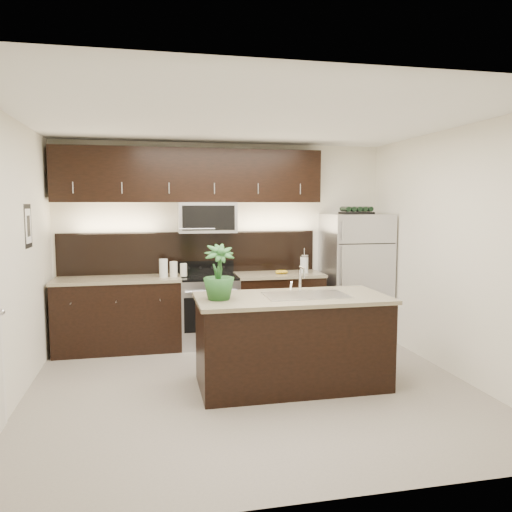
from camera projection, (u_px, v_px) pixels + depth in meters
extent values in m
plane|color=gray|center=(253.00, 388.00, 5.11)|extent=(4.50, 4.50, 0.00)
cube|color=silver|center=(224.00, 242.00, 6.91)|extent=(4.50, 0.02, 2.70)
cube|color=silver|center=(319.00, 292.00, 3.02)|extent=(4.50, 0.02, 2.70)
cube|color=silver|center=(9.00, 263.00, 4.50)|extent=(0.02, 4.00, 2.70)
cube|color=silver|center=(455.00, 253.00, 5.43)|extent=(0.02, 4.00, 2.70)
cube|color=white|center=(252.00, 119.00, 4.82)|extent=(4.50, 4.00, 0.02)
sphere|color=silver|center=(1.00, 312.00, 4.08)|extent=(0.06, 0.06, 0.06)
cube|color=black|center=(28.00, 226.00, 5.20)|extent=(0.01, 0.32, 0.46)
cube|color=white|center=(29.00, 226.00, 5.20)|extent=(0.00, 0.24, 0.36)
cube|color=black|center=(119.00, 316.00, 6.41)|extent=(1.57, 0.62, 0.90)
cube|color=black|center=(278.00, 308.00, 6.85)|extent=(1.16, 0.62, 0.90)
cube|color=#B2B2B7|center=(209.00, 312.00, 6.65)|extent=(0.76, 0.62, 0.90)
cube|color=black|center=(208.00, 277.00, 6.60)|extent=(0.76, 0.60, 0.03)
cube|color=#C4BD93|center=(117.00, 279.00, 6.36)|extent=(1.59, 0.65, 0.04)
cube|color=#C4BD93|center=(279.00, 275.00, 6.80)|extent=(1.18, 0.65, 0.04)
cube|color=black|center=(191.00, 252.00, 6.81)|extent=(3.49, 0.02, 0.56)
cube|color=#B2B2B7|center=(207.00, 217.00, 6.63)|extent=(0.76, 0.40, 0.40)
cube|color=black|center=(191.00, 176.00, 6.56)|extent=(3.49, 0.33, 0.70)
cube|color=black|center=(292.00, 343.00, 5.16)|extent=(1.90, 0.90, 0.90)
cube|color=#C4BD93|center=(292.00, 298.00, 5.11)|extent=(1.96, 0.96, 0.04)
cube|color=silver|center=(306.00, 295.00, 5.14)|extent=(0.84, 0.50, 0.01)
cylinder|color=silver|center=(300.00, 281.00, 5.33)|extent=(0.03, 0.03, 0.24)
cylinder|color=silver|center=(302.00, 268.00, 5.25)|extent=(0.02, 0.14, 0.02)
cylinder|color=silver|center=(304.00, 273.00, 5.19)|extent=(0.02, 0.02, 0.10)
cube|color=#B2B2B7|center=(355.00, 276.00, 6.97)|extent=(0.84, 0.76, 1.74)
cube|color=black|center=(356.00, 213.00, 6.88)|extent=(0.43, 0.27, 0.03)
cylinder|color=black|center=(345.00, 209.00, 6.84)|extent=(0.07, 0.25, 0.07)
cylinder|color=black|center=(351.00, 209.00, 6.86)|extent=(0.07, 0.25, 0.07)
cylinder|color=black|center=(356.00, 209.00, 6.87)|extent=(0.07, 0.25, 0.07)
cylinder|color=black|center=(362.00, 209.00, 6.89)|extent=(0.07, 0.25, 0.07)
cylinder|color=black|center=(368.00, 209.00, 6.91)|extent=(0.07, 0.25, 0.07)
imported|color=#225522|center=(219.00, 272.00, 4.90)|extent=(0.33, 0.33, 0.55)
cylinder|color=silver|center=(163.00, 268.00, 6.42)|extent=(0.11, 0.11, 0.24)
cylinder|color=silver|center=(174.00, 269.00, 6.45)|extent=(0.10, 0.10, 0.20)
cylinder|color=silver|center=(184.00, 270.00, 6.48)|extent=(0.09, 0.09, 0.17)
cylinder|color=silver|center=(304.00, 265.00, 6.81)|extent=(0.11, 0.11, 0.22)
cylinder|color=silver|center=(304.00, 256.00, 6.80)|extent=(0.11, 0.11, 0.02)
cylinder|color=silver|center=(304.00, 252.00, 6.79)|extent=(0.01, 0.01, 0.09)
ellipsoid|color=gold|center=(277.00, 272.00, 6.71)|extent=(0.19, 0.16, 0.05)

